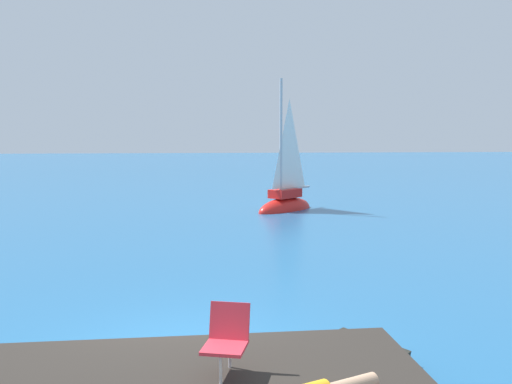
{
  "coord_description": "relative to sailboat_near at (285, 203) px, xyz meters",
  "views": [
    {
      "loc": [
        0.39,
        -9.47,
        3.6
      ],
      "look_at": [
        2.32,
        12.67,
        1.21
      ],
      "focal_mm": 41.15,
      "sensor_mm": 36.0,
      "label": 1
    }
  ],
  "objects": [
    {
      "name": "ground_plane",
      "position": [
        -3.94,
        -16.24,
        -0.34
      ],
      "size": [
        160.0,
        160.0,
        0.0
      ],
      "primitive_type": "plane",
      "color": "#236093"
    },
    {
      "name": "beach_chair",
      "position": [
        -3.31,
        -19.04,
        0.84
      ],
      "size": [
        0.62,
        0.7,
        0.8
      ],
      "rotation": [
        0.0,
        0.0,
        4.45
      ],
      "color": "#E03342",
      "rests_on": "shore_ledge"
    },
    {
      "name": "sailboat_near",
      "position": [
        0.0,
        0.0,
        0.0
      ],
      "size": [
        3.22,
        3.12,
        6.36
      ],
      "rotation": [
        0.0,
        0.0,
        3.9
      ],
      "color": "red",
      "rests_on": "ground"
    },
    {
      "name": "boulder_seaward",
      "position": [
        -1.38,
        -17.53,
        -0.34
      ],
      "size": [
        1.89,
        1.83,
        1.09
      ],
      "primitive_type": "cube",
      "rotation": [
        0.14,
        0.1,
        0.93
      ],
      "color": "#292923",
      "rests_on": "ground"
    }
  ]
}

